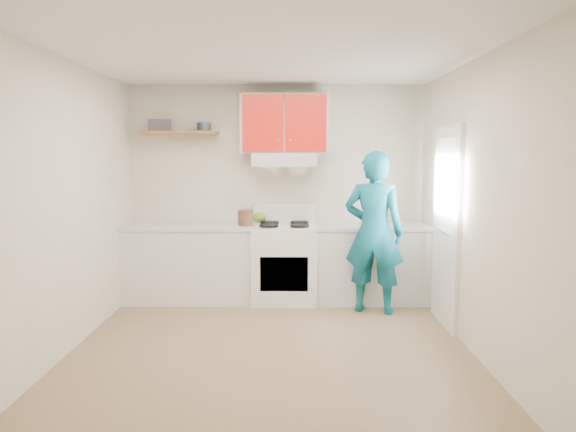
{
  "coord_description": "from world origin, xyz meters",
  "views": [
    {
      "loc": [
        0.19,
        -4.77,
        1.76
      ],
      "look_at": [
        0.15,
        0.55,
        1.15
      ],
      "focal_mm": 33.57,
      "sensor_mm": 36.0,
      "label": 1
    }
  ],
  "objects_px": {
    "crock": "(245,219)",
    "person": "(374,232)",
    "tin": "(204,127)",
    "stove": "(284,263)",
    "kettle": "(260,217)"
  },
  "relations": [
    {
      "from": "stove",
      "to": "kettle",
      "type": "bearing_deg",
      "value": 140.45
    },
    {
      "from": "stove",
      "to": "person",
      "type": "height_order",
      "value": "person"
    },
    {
      "from": "stove",
      "to": "tin",
      "type": "xyz_separation_m",
      "value": [
        -0.97,
        0.18,
        1.63
      ]
    },
    {
      "from": "crock",
      "to": "person",
      "type": "xyz_separation_m",
      "value": [
        1.46,
        -0.4,
        -0.1
      ]
    },
    {
      "from": "tin",
      "to": "crock",
      "type": "bearing_deg",
      "value": -22.99
    },
    {
      "from": "tin",
      "to": "kettle",
      "type": "xyz_separation_m",
      "value": [
        0.65,
        0.08,
        -1.1
      ]
    },
    {
      "from": "crock",
      "to": "person",
      "type": "relative_size",
      "value": 0.11
    },
    {
      "from": "crock",
      "to": "tin",
      "type": "bearing_deg",
      "value": 157.01
    },
    {
      "from": "kettle",
      "to": "tin",
      "type": "bearing_deg",
      "value": 168.59
    },
    {
      "from": "stove",
      "to": "person",
      "type": "distance_m",
      "value": 1.18
    },
    {
      "from": "person",
      "to": "kettle",
      "type": "bearing_deg",
      "value": -10.38
    },
    {
      "from": "kettle",
      "to": "crock",
      "type": "relative_size",
      "value": 0.82
    },
    {
      "from": "tin",
      "to": "crock",
      "type": "xyz_separation_m",
      "value": [
        0.5,
        -0.21,
        -1.09
      ]
    },
    {
      "from": "stove",
      "to": "person",
      "type": "relative_size",
      "value": 0.51
    },
    {
      "from": "crock",
      "to": "stove",
      "type": "bearing_deg",
      "value": 4.4
    }
  ]
}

